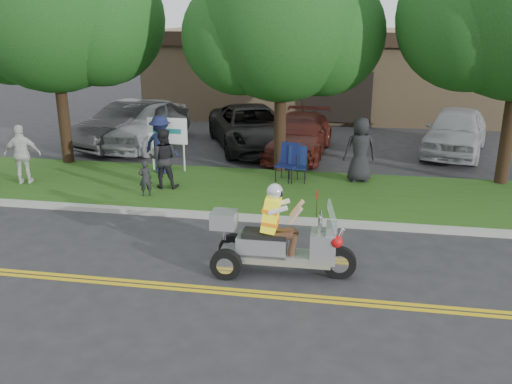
% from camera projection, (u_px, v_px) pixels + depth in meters
% --- Properties ---
extents(ground, '(120.00, 120.00, 0.00)m').
position_uv_depth(ground, '(205.00, 276.00, 10.34)').
color(ground, '#28282B').
rests_on(ground, ground).
extents(centerline_near, '(60.00, 0.10, 0.01)m').
position_uv_depth(centerline_near, '(196.00, 291.00, 9.79)').
color(centerline_near, gold).
rests_on(centerline_near, ground).
extents(centerline_far, '(60.00, 0.10, 0.01)m').
position_uv_depth(centerline_far, '(199.00, 287.00, 9.94)').
color(centerline_far, gold).
rests_on(centerline_far, ground).
extents(curb, '(60.00, 0.25, 0.12)m').
position_uv_depth(curb, '(237.00, 217.00, 13.17)').
color(curb, '#A8A89E').
rests_on(curb, ground).
extents(grass_verge, '(60.00, 4.00, 0.10)m').
position_uv_depth(grass_verge, '(253.00, 190.00, 15.18)').
color(grass_verge, '#244F15').
rests_on(grass_verge, ground).
extents(commercial_building, '(18.00, 8.20, 4.00)m').
position_uv_depth(commercial_building, '(340.00, 71.00, 27.13)').
color(commercial_building, '#9E7F5B').
rests_on(commercial_building, ground).
extents(tree_left, '(6.62, 5.40, 7.78)m').
position_uv_depth(tree_left, '(54.00, 10.00, 16.42)').
color(tree_left, '#332114').
rests_on(tree_left, ground).
extents(tree_mid, '(5.88, 4.80, 7.05)m').
position_uv_depth(tree_mid, '(283.00, 26.00, 15.61)').
color(tree_mid, '#332114').
rests_on(tree_mid, ground).
extents(business_sign, '(1.25, 0.06, 1.75)m').
position_uv_depth(business_sign, '(167.00, 134.00, 16.58)').
color(business_sign, silver).
rests_on(business_sign, ground).
extents(trike_scooter, '(2.77, 0.92, 1.82)m').
position_uv_depth(trike_scooter, '(276.00, 243.00, 10.27)').
color(trike_scooter, black).
rests_on(trike_scooter, ground).
extents(lawn_chair_a, '(0.71, 0.73, 1.10)m').
position_uv_depth(lawn_chair_a, '(288.00, 160.00, 15.75)').
color(lawn_chair_a, black).
rests_on(lawn_chair_a, grass_verge).
extents(lawn_chair_b, '(0.56, 0.58, 1.01)m').
position_uv_depth(lawn_chair_b, '(297.00, 162.00, 15.71)').
color(lawn_chair_b, black).
rests_on(lawn_chair_b, grass_verge).
extents(spectator_adult_mid, '(0.88, 0.72, 1.67)m').
position_uv_depth(spectator_adult_mid, '(163.00, 158.00, 15.02)').
color(spectator_adult_mid, black).
rests_on(spectator_adult_mid, grass_verge).
extents(spectator_adult_right, '(1.08, 0.72, 1.70)m').
position_uv_depth(spectator_adult_right, '(22.00, 154.00, 15.39)').
color(spectator_adult_right, silver).
rests_on(spectator_adult_right, grass_verge).
extents(spectator_chair_a, '(1.29, 0.97, 1.76)m').
position_uv_depth(spectator_chair_a, '(161.00, 145.00, 16.41)').
color(spectator_chair_a, '#171D40').
rests_on(spectator_chair_a, grass_verge).
extents(spectator_chair_b, '(1.03, 0.79, 1.88)m').
position_uv_depth(spectator_chair_b, '(360.00, 150.00, 15.55)').
color(spectator_chair_b, black).
rests_on(spectator_chair_b, grass_verge).
extents(child_left, '(0.42, 0.37, 0.97)m').
position_uv_depth(child_left, '(145.00, 178.00, 14.42)').
color(child_left, black).
rests_on(child_left, grass_verge).
extents(parked_car_far_left, '(2.54, 5.27, 1.74)m').
position_uv_depth(parked_car_far_left, '(144.00, 123.00, 20.23)').
color(parked_car_far_left, '#A0A3A6').
rests_on(parked_car_far_left, ground).
extents(parked_car_left, '(3.41, 5.20, 1.62)m').
position_uv_depth(parked_car_left, '(130.00, 124.00, 20.27)').
color(parked_car_left, '#28282A').
rests_on(parked_car_left, ground).
extents(parked_car_mid, '(4.51, 6.11, 1.54)m').
position_uv_depth(parked_car_mid, '(252.00, 128.00, 19.90)').
color(parked_car_mid, black).
rests_on(parked_car_mid, ground).
extents(parked_car_right, '(2.32, 4.92, 1.39)m').
position_uv_depth(parked_car_right, '(299.00, 135.00, 19.00)').
color(parked_car_right, '#4C1811').
rests_on(parked_car_right, ground).
extents(parked_car_far_right, '(3.12, 5.11, 1.62)m').
position_uv_depth(parked_car_far_right, '(456.00, 131.00, 19.17)').
color(parked_car_far_right, '#A3A6AA').
rests_on(parked_car_far_right, ground).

